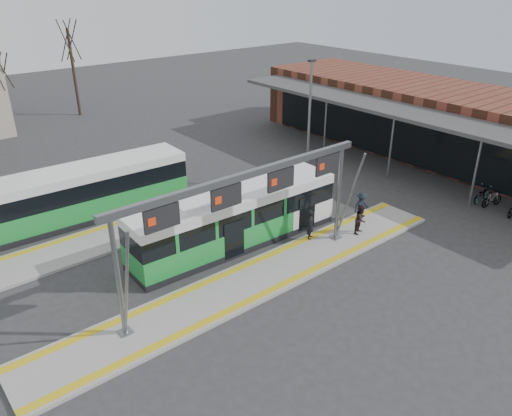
{
  "coord_description": "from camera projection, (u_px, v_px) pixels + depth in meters",
  "views": [
    {
      "loc": [
        -12.37,
        -14.83,
        12.88
      ],
      "look_at": [
        2.3,
        3.0,
        1.85
      ],
      "focal_mm": 35.0,
      "sensor_mm": 36.0,
      "label": 1
    }
  ],
  "objects": [
    {
      "name": "platform_main",
      "position": [
        259.0,
        278.0,
        22.94
      ],
      "size": [
        22.0,
        3.0,
        0.15
      ],
      "primitive_type": "cube",
      "color": "gray",
      "rests_on": "ground"
    },
    {
      "name": "tree_mid",
      "position": [
        69.0,
        41.0,
        46.17
      ],
      "size": [
        1.4,
        1.4,
        9.17
      ],
      "color": "#382B21",
      "rests_on": "ground"
    },
    {
      "name": "passenger_b",
      "position": [
        361.0,
        219.0,
        26.43
      ],
      "size": [
        0.92,
        0.8,
        1.61
      ],
      "primitive_type": "imported",
      "rotation": [
        0.0,
        0.0,
        0.28
      ],
      "color": "black",
      "rests_on": "platform_main"
    },
    {
      "name": "lamp_east",
      "position": [
        309.0,
        122.0,
        31.25
      ],
      "size": [
        0.5,
        0.25,
        8.09
      ],
      "color": "slate",
      "rests_on": "ground"
    },
    {
      "name": "station_building",
      "position": [
        449.0,
        124.0,
        37.18
      ],
      "size": [
        11.5,
        32.0,
        5.0
      ],
      "color": "brown",
      "rests_on": "ground"
    },
    {
      "name": "hero_bus",
      "position": [
        235.0,
        219.0,
        25.36
      ],
      "size": [
        11.55,
        2.82,
        3.16
      ],
      "rotation": [
        0.0,
        0.0,
        -0.03
      ],
      "color": "black",
      "rests_on": "ground"
    },
    {
      "name": "ground",
      "position": [
        259.0,
        279.0,
        22.98
      ],
      "size": [
        120.0,
        120.0,
        0.0
      ],
      "primitive_type": "plane",
      "color": "#2D2D30",
      "rests_on": "ground"
    },
    {
      "name": "tactile_second",
      "position": [
        94.0,
        230.0,
        26.99
      ],
      "size": [
        20.0,
        0.35,
        0.02
      ],
      "color": "gold",
      "rests_on": "platform_second"
    },
    {
      "name": "tactile_main",
      "position": [
        259.0,
        277.0,
        22.91
      ],
      "size": [
        22.0,
        2.65,
        0.02
      ],
      "color": "gold",
      "rests_on": "platform_main"
    },
    {
      "name": "platform_second",
      "position": [
        103.0,
        240.0,
        26.23
      ],
      "size": [
        20.0,
        3.0,
        0.15
      ],
      "primitive_type": "cube",
      "color": "gray",
      "rests_on": "ground"
    },
    {
      "name": "bicycle_d",
      "position": [
        492.0,
        199.0,
        29.89
      ],
      "size": [
        1.69,
        0.82,
        0.98
      ],
      "primitive_type": "imported",
      "rotation": [
        0.0,
        0.0,
        1.34
      ],
      "color": "gray",
      "rests_on": "ground"
    },
    {
      "name": "passenger_c",
      "position": [
        361.0,
        206.0,
        27.99
      ],
      "size": [
        1.07,
        0.68,
        1.57
      ],
      "primitive_type": "imported",
      "rotation": [
        0.0,
        0.0,
        -0.1
      ],
      "color": "black",
      "rests_on": "platform_main"
    },
    {
      "name": "tree_left",
      "position": [
        1.0,
        72.0,
        40.5
      ],
      "size": [
        1.4,
        1.4,
        7.15
      ],
      "color": "#382B21",
      "rests_on": "ground"
    },
    {
      "name": "bg_bus_green",
      "position": [
        83.0,
        193.0,
        28.17
      ],
      "size": [
        12.09,
        3.03,
        3.0
      ],
      "rotation": [
        0.0,
        0.0,
        -0.04
      ],
      "color": "black",
      "rests_on": "ground"
    },
    {
      "name": "bicycle_c",
      "position": [
        481.0,
        194.0,
        30.55
      ],
      "size": [
        1.88,
        0.77,
        0.96
      ],
      "primitive_type": "imported",
      "rotation": [
        0.0,
        0.0,
        1.64
      ],
      "color": "gray",
      "rests_on": "ground"
    },
    {
      "name": "gantry",
      "position": [
        249.0,
        195.0,
        21.1
      ],
      "size": [
        13.0,
        1.68,
        5.2
      ],
      "color": "slate",
      "rests_on": "platform_main"
    },
    {
      "name": "passenger_a",
      "position": [
        311.0,
        224.0,
        25.86
      ],
      "size": [
        0.71,
        0.65,
        1.63
      ],
      "primitive_type": "imported",
      "rotation": [
        0.0,
        0.0,
        0.58
      ],
      "color": "black",
      "rests_on": "platform_main"
    }
  ]
}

